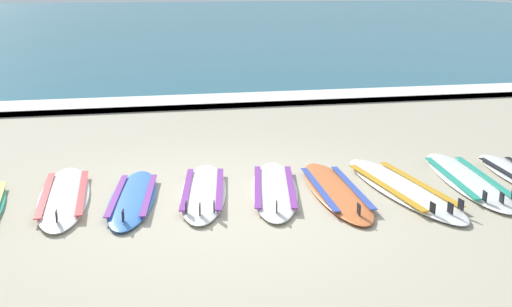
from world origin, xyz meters
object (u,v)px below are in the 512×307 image
Objects in this scene: surfboard_6 at (402,187)px; surfboard_7 at (467,179)px; surfboard_4 at (274,189)px; surfboard_1 at (64,196)px; surfboard_5 at (335,190)px; surfboard_3 at (203,191)px; surfboard_2 at (133,198)px.

surfboard_6 is 0.90m from surfboard_7.
surfboard_4 is at bearing 170.24° from surfboard_6.
surfboard_7 is (0.89, 0.12, 0.00)m from surfboard_6.
surfboard_1 is 1.00× the size of surfboard_5.
surfboard_1 and surfboard_3 have the same top height.
surfboard_3 is 2.27m from surfboard_6.
surfboard_5 and surfboard_7 have the same top height.
surfboard_2 is 3.92m from surfboard_7.
surfboard_4 is 0.91× the size of surfboard_7.
surfboard_6 is at bearing -9.76° from surfboard_4.
surfboard_3 is at bearing -5.94° from surfboard_1.
surfboard_5 is (2.99, -0.42, 0.00)m from surfboard_1.
surfboard_4 is (1.58, -0.03, -0.00)m from surfboard_2.
surfboard_2 is at bearing 174.82° from surfboard_6.
surfboard_5 is at bearing -5.46° from surfboard_2.
surfboard_2 is 0.95× the size of surfboard_3.
surfboard_3 is 0.97× the size of surfboard_5.
surfboard_5 is 0.92× the size of surfboard_7.
surfboard_4 and surfboard_6 have the same top height.
surfboard_1 and surfboard_6 have the same top height.
surfboard_7 is at bearing -3.17° from surfboard_4.
surfboard_5 is (1.47, -0.27, -0.00)m from surfboard_3.
surfboard_4 is 0.99× the size of surfboard_5.
surfboard_5 is at bearing -10.25° from surfboard_3.
surfboard_7 is at bearing -4.47° from surfboard_1.
surfboard_1 is 1.53m from surfboard_3.
surfboard_5 is at bearing -15.80° from surfboard_4.
surfboard_3 is (0.78, 0.05, 0.00)m from surfboard_2.
surfboard_4 is at bearing -0.94° from surfboard_2.
surfboard_6 and surfboard_7 have the same top height.
surfboard_2 is 0.84× the size of surfboard_7.
surfboard_7 is at bearing -3.76° from surfboard_3.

